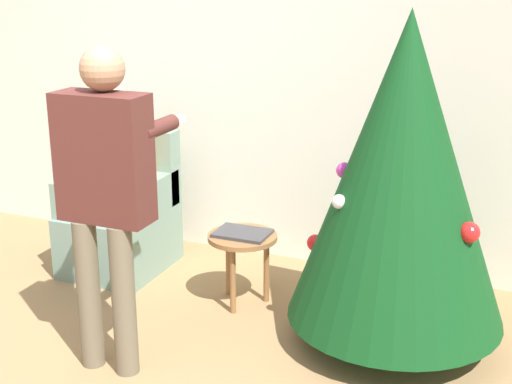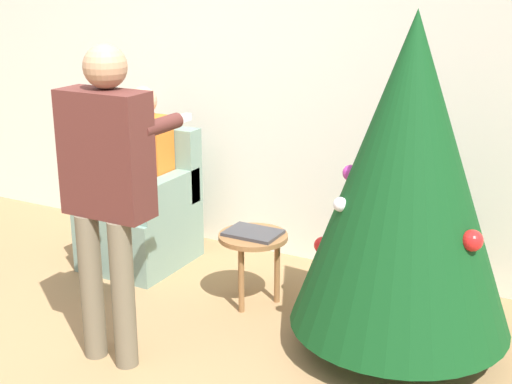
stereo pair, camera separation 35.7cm
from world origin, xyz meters
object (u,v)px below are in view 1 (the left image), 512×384
at_px(person_seated, 117,173).
at_px(person_standing, 105,182).
at_px(side_stool, 242,245).
at_px(armchair, 122,220).
at_px(christmas_tree, 402,172).

relative_size(person_seated, person_standing, 0.75).
distance_m(person_seated, side_stool, 1.06).
height_order(armchair, side_stool, armchair).
xyz_separation_m(christmas_tree, person_seated, (-1.95, 0.32, -0.31)).
relative_size(christmas_tree, person_seated, 1.46).
distance_m(armchair, person_standing, 1.45).
bearing_deg(christmas_tree, person_standing, -149.06).
relative_size(christmas_tree, armchair, 1.94).
bearing_deg(side_stool, christmas_tree, -7.19).
xyz_separation_m(person_standing, side_stool, (0.34, 0.90, -0.61)).
height_order(person_standing, side_stool, person_standing).
bearing_deg(person_standing, person_seated, 120.87).
distance_m(christmas_tree, armchair, 2.08).
xyz_separation_m(armchair, person_seated, (-0.00, -0.02, 0.34)).
height_order(armchair, person_standing, person_standing).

